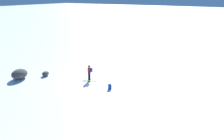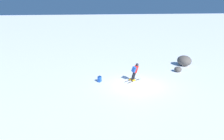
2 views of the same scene
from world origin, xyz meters
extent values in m
plane|color=white|center=(0.00, 0.00, 0.00)|extent=(300.00, 300.00, 0.00)
cube|color=black|center=(0.93, -0.09, 0.01)|extent=(0.90, 1.38, 0.01)
cube|color=black|center=(1.23, 0.09, 0.01)|extent=(0.90, 1.38, 0.01)
cube|color=orange|center=(0.93, -0.09, 0.07)|extent=(0.27, 0.31, 0.12)
cube|color=orange|center=(1.23, 0.09, 0.07)|extent=(0.27, 0.31, 0.12)
cylinder|color=black|center=(0.95, -0.08, 0.47)|extent=(0.55, 0.47, 0.78)
cylinder|color=red|center=(0.77, -0.19, 1.10)|extent=(0.61, 0.55, 0.65)
sphere|color=tan|center=(0.66, -0.26, 1.47)|extent=(0.33, 0.32, 0.26)
sphere|color=black|center=(0.65, -0.26, 1.49)|extent=(0.38, 0.36, 0.30)
cube|color=#194293|center=(0.62, 0.02, 1.12)|extent=(0.44, 0.37, 0.51)
cylinder|color=#B7B7BC|center=(0.73, -0.57, 0.50)|extent=(0.24, 0.49, 1.01)
cylinder|color=#B7B7BC|center=(1.44, -0.13, 0.57)|extent=(0.95, 0.04, 1.15)
cube|color=#194293|center=(1.39, 2.74, 0.22)|extent=(0.37, 0.36, 0.44)
cube|color=navy|center=(1.39, 2.74, 0.47)|extent=(0.33, 0.33, 0.06)
ellipsoid|color=#4C4742|center=(2.53, -5.08, 0.26)|extent=(0.79, 0.67, 0.51)
ellipsoid|color=#4C4742|center=(4.45, -6.87, 0.54)|extent=(1.66, 1.41, 1.08)
camera|label=1|loc=(14.14, 10.54, 8.40)|focal=28.00mm
camera|label=2|loc=(-15.55, 5.63, 6.07)|focal=35.00mm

